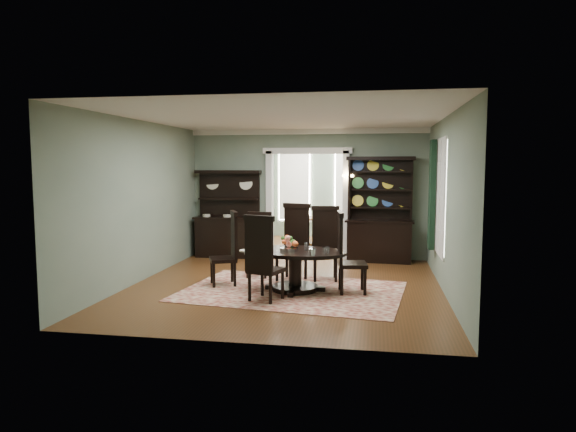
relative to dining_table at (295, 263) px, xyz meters
name	(u,v)px	position (x,y,z in m)	size (l,w,h in m)	color
room	(286,199)	(-0.23, 0.34, 1.08)	(5.51, 6.01, 3.01)	brown
parlor	(319,188)	(-0.23, 5.83, 1.02)	(3.51, 3.50, 3.01)	brown
doorway_trim	(307,189)	(-0.23, 3.30, 1.12)	(2.08, 0.25, 2.57)	silver
right_window	(436,196)	(2.47, 1.23, 1.11)	(0.15, 1.47, 2.12)	white
wall_sconce	(348,178)	(0.72, 3.15, 1.40)	(0.27, 0.21, 0.21)	gold
rug	(292,291)	(-0.04, -0.07, -0.49)	(3.69, 2.54, 0.01)	maroon
dining_table	(295,263)	(0.00, 0.00, 0.00)	(1.93, 1.88, 0.71)	black
centerpiece	(289,247)	(-0.09, -0.07, 0.29)	(1.57, 1.01, 0.26)	silver
chair_far_left	(259,243)	(-0.89, 1.08, 0.17)	(0.49, 0.45, 1.26)	black
chair_far_mid	(294,240)	(-0.15, 0.89, 0.27)	(0.66, 0.64, 1.45)	black
chair_far_right	(325,241)	(0.42, 1.02, 0.24)	(0.58, 0.55, 1.40)	black
chair_end_left	(229,246)	(-1.24, 0.23, 0.21)	(0.63, 0.64, 1.35)	black
chair_end_right	(346,251)	(0.87, -0.01, 0.24)	(0.56, 0.58, 1.39)	black
chair_near	(262,257)	(-0.40, -0.82, 0.24)	(0.65, 0.63, 1.40)	black
sideboard	(228,227)	(-2.09, 3.06, 0.22)	(1.57, 0.58, 2.05)	black
welsh_dresser	(380,224)	(1.45, 3.04, 0.36)	(1.55, 0.65, 2.36)	black
parlor_table	(314,227)	(-0.29, 5.18, 0.00)	(0.81, 0.81, 0.75)	#542D18
parlor_chair_left	(302,227)	(-0.62, 5.21, -0.01)	(0.44, 0.43, 0.90)	#542D18
parlor_chair_right	(335,225)	(0.28, 5.14, 0.07)	(0.44, 0.44, 1.05)	#542D18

